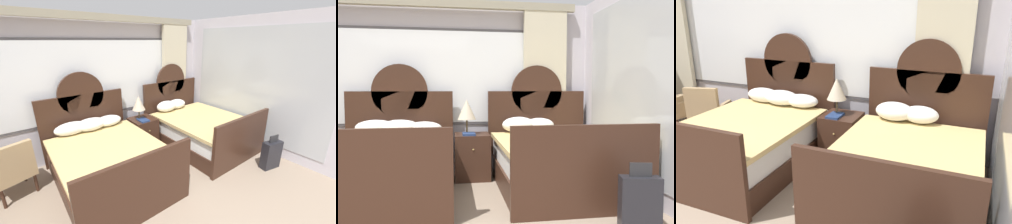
{
  "view_description": "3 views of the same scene",
  "coord_description": "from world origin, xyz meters",
  "views": [
    {
      "loc": [
        -0.97,
        -0.44,
        2.23
      ],
      "look_at": [
        1.26,
        2.4,
        0.97
      ],
      "focal_mm": 22.26,
      "sensor_mm": 36.0,
      "label": 1
    },
    {
      "loc": [
        0.85,
        -1.77,
        1.32
      ],
      "look_at": [
        1.51,
        2.35,
        1.03
      ],
      "focal_mm": 35.81,
      "sensor_mm": 36.0,
      "label": 2
    },
    {
      "loc": [
        2.81,
        -0.79,
        2.09
      ],
      "look_at": [
        1.5,
        2.29,
        0.99
      ],
      "focal_mm": 34.98,
      "sensor_mm": 36.0,
      "label": 3
    }
  ],
  "objects": [
    {
      "name": "wall_back_window",
      "position": [
        0.0,
        3.63,
        1.41
      ],
      "size": [
        6.12,
        0.22,
        2.7
      ],
      "color": "silver",
      "rests_on": "ground_plane"
    },
    {
      "name": "wall_right_mirror",
      "position": [
        3.09,
        1.54,
        1.35
      ],
      "size": [
        0.08,
        4.22,
        2.7
      ],
      "color": "silver",
      "rests_on": "ground_plane"
    },
    {
      "name": "bed_near_window",
      "position": [
        0.07,
        2.51,
        0.38
      ],
      "size": [
        1.57,
        2.13,
        1.69
      ],
      "color": "#382116",
      "rests_on": "ground_plane"
    },
    {
      "name": "bed_near_mirror",
      "position": [
        2.18,
        2.49,
        0.38
      ],
      "size": [
        1.57,
        2.13,
        1.69
      ],
      "color": "#382116",
      "rests_on": "ground_plane"
    },
    {
      "name": "nightstand_between_beds",
      "position": [
        1.13,
        3.1,
        0.33
      ],
      "size": [
        0.5,
        0.53,
        0.66
      ],
      "color": "#382116",
      "rests_on": "ground_plane"
    },
    {
      "name": "table_lamp_on_nightstand",
      "position": [
        1.05,
        3.11,
        1.01
      ],
      "size": [
        0.27,
        0.27,
        0.51
      ],
      "color": "brown",
      "rests_on": "nightstand_between_beds"
    },
    {
      "name": "book_on_nightstand",
      "position": [
        1.07,
        3.0,
        0.67
      ],
      "size": [
        0.18,
        0.26,
        0.03
      ],
      "color": "navy",
      "rests_on": "nightstand_between_beds"
    },
    {
      "name": "armchair_by_window_left",
      "position": [
        -1.17,
        2.98,
        0.47
      ],
      "size": [
        0.66,
        0.66,
        0.88
      ],
      "color": "tan",
      "rests_on": "ground_plane"
    },
    {
      "name": "suitcase_on_floor",
      "position": [
        2.54,
        1.01,
        0.26
      ],
      "size": [
        0.39,
        0.23,
        0.64
      ],
      "color": "black",
      "rests_on": "ground_plane"
    }
  ]
}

